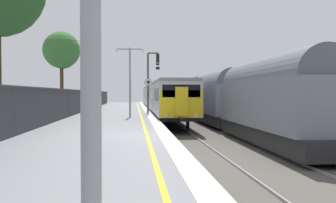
{
  "coord_description": "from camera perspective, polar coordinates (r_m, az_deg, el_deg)",
  "views": [
    {
      "loc": [
        -0.85,
        -14.82,
        1.66
      ],
      "look_at": [
        1.25,
        8.27,
        1.16
      ],
      "focal_mm": 39.9,
      "sensor_mm": 36.0,
      "label": 1
    }
  ],
  "objects": [
    {
      "name": "signal_gantry",
      "position": [
        32.5,
        -2.61,
        4.04
      ],
      "size": [
        1.1,
        0.24,
        5.23
      ],
      "color": "#47474C",
      "rests_on": "ground"
    },
    {
      "name": "commuter_train_at_platform",
      "position": [
        43.66,
        -1.32,
        0.71
      ],
      "size": [
        2.83,
        41.29,
        3.81
      ],
      "color": "#B7B7BC",
      "rests_on": "ground"
    },
    {
      "name": "freight_train_adjacent_track",
      "position": [
        38.32,
        5.26,
        0.86
      ],
      "size": [
        2.6,
        51.02,
        4.44
      ],
      "color": "#232326",
      "rests_on": "ground"
    },
    {
      "name": "background_tree_left",
      "position": [
        36.53,
        -15.9,
        7.32
      ],
      "size": [
        3.43,
        3.43,
        7.44
      ],
      "color": "#473323",
      "rests_on": "ground"
    },
    {
      "name": "platform_lamp_mid",
      "position": [
        26.06,
        -5.83,
        3.96
      ],
      "size": [
        2.0,
        0.2,
        4.83
      ],
      "color": "#93999E",
      "rests_on": "ground"
    },
    {
      "name": "platform_back_fence",
      "position": [
        15.54,
        -22.42,
        -1.19
      ],
      "size": [
        0.07,
        99.0,
        1.97
      ],
      "color": "#282B2D",
      "rests_on": "ground"
    },
    {
      "name": "ground",
      "position": [
        15.4,
        8.02,
        -7.25
      ],
      "size": [
        17.4,
        110.0,
        1.21
      ],
      "color": "slate"
    },
    {
      "name": "speed_limit_sign",
      "position": [
        29.2,
        -3.04,
        1.52
      ],
      "size": [
        0.59,
        0.08,
        2.85
      ],
      "color": "#59595B",
      "rests_on": "ground"
    }
  ]
}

